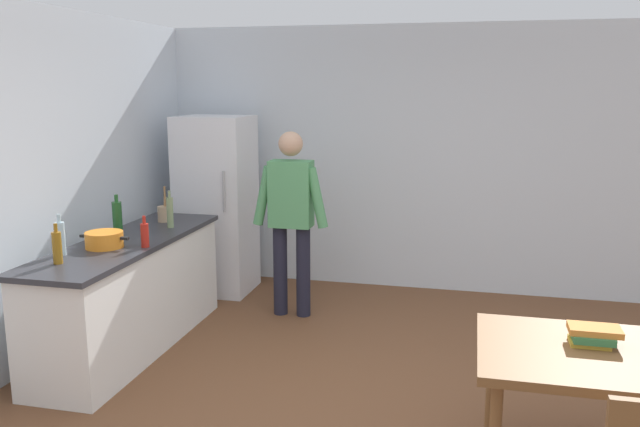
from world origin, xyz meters
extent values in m
plane|color=brown|center=(0.00, 0.00, 0.00)|extent=(14.00, 14.00, 0.00)
cube|color=silver|center=(0.00, 3.00, 1.35)|extent=(6.40, 0.12, 2.70)
cube|color=silver|center=(-2.60, 0.20, 1.35)|extent=(0.12, 5.60, 2.70)
cube|color=white|center=(-2.00, 0.80, 0.43)|extent=(0.60, 2.12, 0.86)
cube|color=#2D2D33|center=(-2.00, 0.80, 0.88)|extent=(0.64, 2.20, 0.04)
cube|color=white|center=(-1.90, 2.40, 0.90)|extent=(0.70, 0.64, 1.80)
cylinder|color=#B2B2B7|center=(-1.68, 2.06, 1.10)|extent=(0.02, 0.02, 0.40)
cylinder|color=#1E1E2D|center=(-1.06, 1.85, 0.42)|extent=(0.13, 0.13, 0.84)
cylinder|color=#1E1E2D|center=(-0.84, 1.85, 0.42)|extent=(0.13, 0.13, 0.84)
cube|color=#519960|center=(-0.95, 1.85, 1.14)|extent=(0.38, 0.22, 0.60)
sphere|color=tan|center=(-0.95, 1.85, 1.59)|extent=(0.22, 0.22, 0.22)
cylinder|color=#519960|center=(-1.20, 1.81, 1.12)|extent=(0.20, 0.09, 0.55)
cylinder|color=#519960|center=(-0.70, 1.81, 1.12)|extent=(0.20, 0.09, 0.55)
cube|color=brown|center=(1.40, -0.30, 0.72)|extent=(1.40, 0.90, 0.05)
cylinder|color=brown|center=(0.80, 0.05, 0.35)|extent=(0.06, 0.06, 0.70)
cylinder|color=orange|center=(-2.04, 0.54, 0.96)|extent=(0.28, 0.28, 0.12)
cube|color=black|center=(-2.21, 0.54, 0.98)|extent=(0.06, 0.03, 0.02)
cube|color=black|center=(-1.87, 0.54, 0.98)|extent=(0.06, 0.03, 0.02)
cylinder|color=tan|center=(-2.04, 1.51, 0.97)|extent=(0.11, 0.11, 0.14)
cylinder|color=olive|center=(-2.02, 1.52, 1.11)|extent=(0.02, 0.05, 0.22)
cylinder|color=olive|center=(-2.02, 1.50, 1.11)|extent=(0.02, 0.04, 0.22)
cylinder|color=gray|center=(-1.87, 1.30, 1.03)|extent=(0.06, 0.06, 0.26)
cylinder|color=gray|center=(-1.87, 1.30, 1.19)|extent=(0.02, 0.02, 0.06)
cylinder|color=silver|center=(-2.22, 0.27, 1.02)|extent=(0.07, 0.07, 0.24)
cylinder|color=silver|center=(-2.22, 0.27, 1.17)|extent=(0.03, 0.03, 0.06)
cylinder|color=#996619|center=(-2.10, 0.07, 1.01)|extent=(0.06, 0.06, 0.22)
cylinder|color=#996619|center=(-2.10, 0.07, 1.15)|extent=(0.03, 0.03, 0.06)
cylinder|color=#1E5123|center=(-2.14, 0.91, 1.04)|extent=(0.08, 0.08, 0.28)
cylinder|color=#1E5123|center=(-2.14, 0.91, 1.21)|extent=(0.03, 0.03, 0.06)
cylinder|color=#B22319|center=(-1.75, 0.63, 0.99)|extent=(0.06, 0.06, 0.18)
cylinder|color=#B22319|center=(-1.75, 0.63, 1.11)|extent=(0.02, 0.02, 0.06)
cube|color=gold|center=(1.28, -0.21, 0.76)|extent=(0.20, 0.15, 0.03)
cube|color=#387A47|center=(1.29, -0.21, 0.79)|extent=(0.21, 0.17, 0.04)
cube|color=orange|center=(1.30, -0.20, 0.83)|extent=(0.26, 0.16, 0.03)
camera|label=1|loc=(0.64, -3.68, 2.10)|focal=36.39mm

